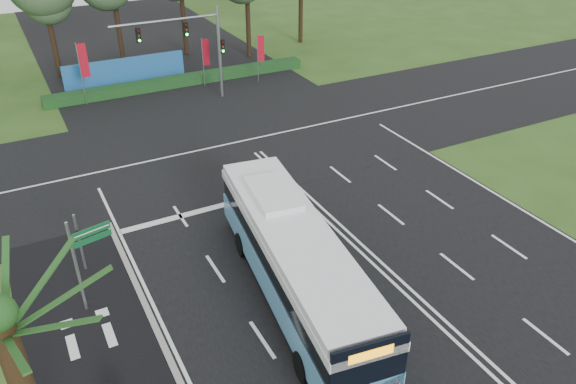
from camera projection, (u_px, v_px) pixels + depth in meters
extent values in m
plane|color=#2C4E1A|center=(338.00, 232.00, 28.29)|extent=(120.00, 120.00, 0.00)
cube|color=black|center=(338.00, 231.00, 28.28)|extent=(20.00, 120.00, 0.04)
cube|color=black|center=(242.00, 141.00, 37.45)|extent=(120.00, 14.00, 0.05)
cube|color=black|center=(97.00, 359.00, 20.97)|extent=(5.00, 18.00, 0.06)
cube|color=gray|center=(159.00, 337.00, 21.91)|extent=(0.25, 18.00, 0.12)
cube|color=#5396C1|center=(295.00, 275.00, 23.41)|extent=(4.50, 13.43, 1.21)
cube|color=black|center=(295.00, 286.00, 23.69)|extent=(4.47, 13.36, 0.33)
cube|color=black|center=(295.00, 254.00, 22.86)|extent=(4.37, 13.22, 1.04)
cube|color=white|center=(295.00, 241.00, 22.53)|extent=(4.50, 13.43, 0.38)
cube|color=white|center=(295.00, 233.00, 22.33)|extent=(4.38, 12.90, 0.38)
cube|color=white|center=(273.00, 193.00, 24.39)|extent=(2.19, 3.50, 0.27)
cube|color=black|center=(369.00, 371.00, 17.53)|extent=(2.65, 0.48, 2.42)
cube|color=orange|center=(371.00, 354.00, 17.11)|extent=(1.53, 0.27, 0.38)
cylinder|color=black|center=(241.00, 244.00, 26.37)|extent=(0.46, 1.17, 1.14)
cylinder|color=black|center=(293.00, 234.00, 27.13)|extent=(0.46, 1.17, 1.14)
cylinder|color=black|center=(302.00, 366.00, 19.95)|extent=(0.46, 1.17, 1.14)
cylinder|color=black|center=(367.00, 348.00, 20.71)|extent=(0.46, 1.17, 1.14)
cylinder|color=gray|center=(80.00, 243.00, 24.88)|extent=(0.12, 0.12, 2.98)
cube|color=black|center=(78.00, 235.00, 24.46)|extent=(0.24, 0.16, 0.34)
sphere|color=#19F233|center=(79.00, 236.00, 24.38)|extent=(0.12, 0.12, 0.12)
cylinder|color=gray|center=(77.00, 268.00, 22.23)|extent=(0.13, 0.13, 4.34)
cube|color=#0E4E25|center=(90.00, 231.00, 21.98)|extent=(1.60, 0.42, 0.33)
cube|color=#0E4E25|center=(92.00, 239.00, 22.17)|extent=(1.60, 0.42, 0.24)
cube|color=white|center=(90.00, 232.00, 21.95)|extent=(1.48, 0.35, 0.04)
cylinder|color=gray|center=(81.00, 74.00, 42.06)|extent=(0.07, 0.07, 4.79)
cube|color=#A20D1D|center=(84.00, 60.00, 41.71)|extent=(0.64, 0.08, 2.56)
cylinder|color=gray|center=(203.00, 63.00, 45.82)|extent=(0.06, 0.06, 4.02)
cube|color=#A20D1D|center=(206.00, 52.00, 45.43)|extent=(0.52, 0.23, 2.14)
cylinder|color=gray|center=(258.00, 59.00, 46.72)|extent=(0.06, 0.06, 4.01)
cube|color=#A20D1D|center=(261.00, 49.00, 46.36)|extent=(0.53, 0.16, 2.14)
cylinder|color=gray|center=(220.00, 53.00, 42.99)|extent=(0.24, 0.24, 7.00)
cylinder|color=gray|center=(165.00, 21.00, 39.92)|extent=(8.00, 0.16, 0.16)
cube|color=black|center=(186.00, 29.00, 40.93)|extent=(0.32, 0.28, 1.05)
cube|color=black|center=(138.00, 35.00, 39.52)|extent=(0.32, 0.28, 1.05)
cube|color=black|center=(222.00, 46.00, 42.84)|extent=(0.32, 0.28, 1.05)
cube|color=#143817|center=(182.00, 81.00, 46.81)|extent=(22.00, 1.20, 0.80)
cube|color=#1B5596|center=(125.00, 71.00, 46.76)|extent=(10.00, 0.30, 2.20)
cylinder|color=black|center=(52.00, 34.00, 46.76)|extent=(0.44, 0.44, 7.56)
cylinder|color=black|center=(117.00, 19.00, 48.68)|extent=(0.44, 0.44, 8.76)
cylinder|color=black|center=(183.00, 10.00, 52.54)|extent=(0.44, 0.44, 8.51)
cylinder|color=black|center=(248.00, 11.00, 51.90)|extent=(0.44, 0.44, 8.49)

